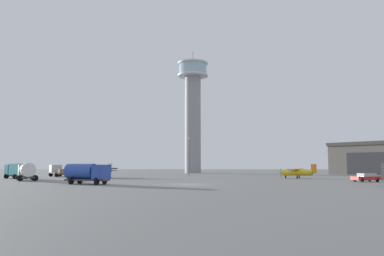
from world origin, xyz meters
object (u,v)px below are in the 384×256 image
(control_tower, at_px, (193,106))
(light_post_north, at_px, (189,153))
(airplane_yellow, at_px, (298,172))
(truck_fuel_tanker_blue, at_px, (87,172))
(truck_fuel_tanker_white, at_px, (27,171))
(airplane_black, at_px, (99,171))
(car_red, at_px, (366,177))
(truck_box_teal, at_px, (17,170))
(truck_flatbed_silver, at_px, (57,171))

(control_tower, height_order, light_post_north, control_tower)
(control_tower, distance_m, airplane_yellow, 59.36)
(truck_fuel_tanker_blue, relative_size, truck_fuel_tanker_white, 1.04)
(airplane_black, distance_m, car_red, 51.81)
(truck_box_teal, xyz_separation_m, truck_fuel_tanker_white, (6.98, -9.43, 0.02))
(truck_fuel_tanker_blue, bearing_deg, control_tower, 97.10)
(truck_fuel_tanker_blue, bearing_deg, light_post_north, 90.02)
(airplane_black, xyz_separation_m, truck_fuel_tanker_blue, (6.83, -27.17, 0.21))
(truck_box_teal, height_order, car_red, truck_box_teal)
(airplane_black, height_order, light_post_north, light_post_north)
(truck_fuel_tanker_blue, height_order, truck_flatbed_silver, truck_fuel_tanker_blue)
(airplane_yellow, height_order, truck_box_teal, truck_box_teal)
(airplane_black, height_order, truck_flatbed_silver, airplane_black)
(truck_fuel_tanker_blue, distance_m, truck_box_teal, 29.58)
(truck_fuel_tanker_blue, distance_m, car_red, 43.16)
(truck_box_teal, bearing_deg, truck_flatbed_silver, -63.23)
(truck_flatbed_silver, distance_m, light_post_north, 31.85)
(truck_fuel_tanker_white, bearing_deg, truck_flatbed_silver, -20.19)
(control_tower, relative_size, truck_box_teal, 7.14)
(airplane_black, bearing_deg, airplane_yellow, 115.64)
(truck_fuel_tanker_white, relative_size, car_red, 1.36)
(truck_flatbed_silver, xyz_separation_m, car_red, (60.97, -24.46, -0.58))
(control_tower, xyz_separation_m, truck_box_teal, (-32.17, -54.01, -21.22))
(light_post_north, bearing_deg, truck_fuel_tanker_white, -129.85)
(control_tower, relative_size, airplane_black, 4.34)
(control_tower, distance_m, car_red, 75.11)
(control_tower, relative_size, car_red, 9.02)
(truck_flatbed_silver, bearing_deg, control_tower, -77.41)
(airplane_black, bearing_deg, light_post_north, 158.31)
(airplane_yellow, xyz_separation_m, truck_fuel_tanker_blue, (-34.56, -24.58, 0.30))
(airplane_yellow, relative_size, car_red, 2.01)
(control_tower, distance_m, light_post_north, 36.71)
(truck_box_teal, height_order, light_post_north, light_post_north)
(airplane_yellow, relative_size, truck_fuel_tanker_white, 1.48)
(control_tower, relative_size, truck_fuel_tanker_blue, 6.39)
(light_post_north, bearing_deg, airplane_yellow, -37.43)
(airplane_black, height_order, truck_fuel_tanker_blue, airplane_black)
(control_tower, height_order, truck_fuel_tanker_blue, control_tower)
(control_tower, bearing_deg, truck_box_teal, -120.78)
(airplane_black, height_order, truck_box_teal, airplane_black)
(light_post_north, bearing_deg, truck_box_teal, -146.70)
(truck_fuel_tanker_white, bearing_deg, car_red, -122.83)
(truck_flatbed_silver, height_order, truck_fuel_tanker_white, truck_fuel_tanker_white)
(airplane_black, xyz_separation_m, airplane_yellow, (41.39, -2.59, -0.09))
(truck_fuel_tanker_white, bearing_deg, truck_box_teal, 4.94)
(control_tower, height_order, car_red, control_tower)
(truck_flatbed_silver, bearing_deg, car_red, -152.67)
(truck_fuel_tanker_white, height_order, car_red, truck_fuel_tanker_white)
(airplane_yellow, bearing_deg, truck_flatbed_silver, 13.36)
(truck_flatbed_silver, relative_size, truck_box_teal, 1.12)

